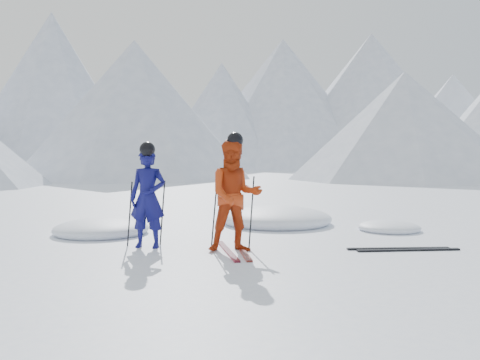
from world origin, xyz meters
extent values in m
plane|color=white|center=(0.00, 0.00, 0.00)|extent=(160.00, 160.00, 0.00)
cone|color=#B2BCD1|center=(-11.51, 40.48, 7.17)|extent=(23.96, 23.96, 14.35)
cone|color=#B2BCD1|center=(-5.08, 51.27, 5.96)|extent=(17.69, 17.69, 11.93)
cone|color=#B2BCD1|center=(4.51, 43.52, 5.42)|extent=(19.63, 19.63, 10.85)
cone|color=#B2BCD1|center=(11.74, 46.25, 7.07)|extent=(23.31, 23.31, 14.15)
cone|color=#B2BCD1|center=(21.49, 44.84, 7.44)|extent=(28.94, 28.94, 14.88)
cone|color=silver|center=(31.93, 45.34, 5.38)|extent=(24.45, 24.45, 10.76)
cone|color=#B2BCD1|center=(12.00, 20.00, 3.25)|extent=(14.00, 14.00, 6.50)
cone|color=#B2BCD1|center=(-4.00, 26.00, 4.50)|extent=(16.00, 16.00, 9.00)
imported|color=#0D0E52|center=(-3.42, 0.21, 0.83)|extent=(0.70, 0.58, 1.66)
imported|color=#B2320E|center=(-2.05, -0.42, 0.90)|extent=(0.90, 0.71, 1.80)
cylinder|color=black|center=(-3.72, 0.36, 0.55)|extent=(0.11, 0.08, 1.10)
cylinder|color=black|center=(-3.17, 0.46, 0.55)|extent=(0.11, 0.07, 1.10)
cylinder|color=black|center=(-2.35, -0.17, 0.60)|extent=(0.12, 0.10, 1.20)
cylinder|color=black|center=(-1.75, -0.27, 0.60)|extent=(0.12, 0.08, 1.20)
cube|color=black|center=(-2.17, -0.42, 0.01)|extent=(0.10, 1.70, 0.03)
cube|color=black|center=(-1.93, -0.42, 0.01)|extent=(0.20, 1.70, 0.03)
cube|color=black|center=(0.61, -0.75, 0.01)|extent=(1.70, 0.31, 0.03)
cube|color=black|center=(0.71, -0.90, 0.01)|extent=(1.70, 0.25, 0.03)
ellipsoid|color=white|center=(-4.31, 1.85, 0.00)|extent=(1.85, 1.85, 0.41)
ellipsoid|color=white|center=(1.43, 1.18, 0.00)|extent=(1.25, 1.25, 0.28)
ellipsoid|color=white|center=(-0.57, 2.56, 0.00)|extent=(2.46, 2.46, 0.54)
camera|label=1|loc=(-3.49, -8.36, 1.57)|focal=38.00mm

